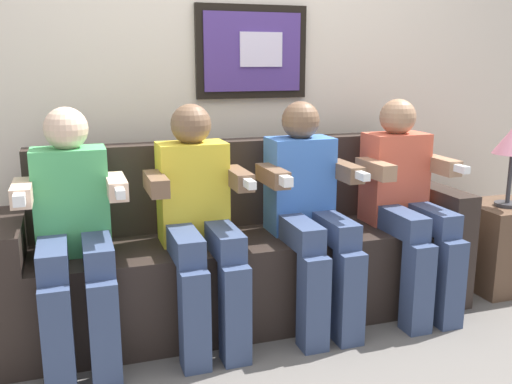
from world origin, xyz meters
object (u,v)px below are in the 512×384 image
Objects in this scene: person_rightmost at (406,198)px; side_table_right at (500,246)px; person_left_center at (199,216)px; couch at (245,258)px; person_right_center at (309,206)px; person_leftmost at (73,227)px.

side_table_right is (0.70, 0.06, -0.36)m from person_rightmost.
person_left_center is 1.11m from person_rightmost.
side_table_right is at bearing 1.94° from person_left_center.
couch is 0.44m from person_left_center.
person_rightmost is (1.11, 0.00, 0.00)m from person_left_center.
person_right_center is 2.22× the size of side_table_right.
person_leftmost is at bearing -179.98° from person_rightmost.
person_leftmost and person_right_center have the same top height.
person_leftmost is at bearing 180.00° from person_right_center.
person_right_center reaches higher than side_table_right.
person_leftmost is 1.00× the size of person_right_center.
side_table_right is (1.25, 0.06, -0.36)m from person_right_center.
person_right_center is at bearing -31.40° from couch.
couch is at bearing 175.99° from side_table_right.
person_right_center and person_rightmost have the same top height.
person_rightmost is 2.22× the size of side_table_right.
couch is 2.12× the size of person_left_center.
person_left_center is at bearing 179.95° from person_right_center.
person_leftmost is 2.39m from side_table_right.
person_rightmost is at bearing -175.01° from side_table_right.
person_rightmost is at bearing -11.46° from couch.
person_leftmost is 1.11m from person_right_center.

